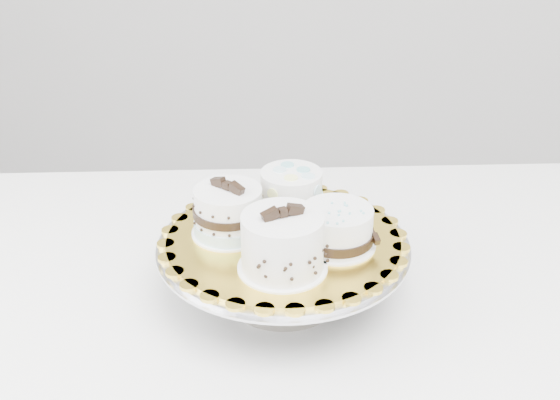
# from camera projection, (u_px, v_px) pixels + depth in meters

# --- Properties ---
(table) EXTENTS (1.45, 1.10, 0.75)m
(table) POSITION_uv_depth(u_px,v_px,m) (304.00, 327.00, 1.10)
(table) COLOR white
(table) RESTS_ON floor
(cake_stand) EXTENTS (0.37, 0.37, 0.10)m
(cake_stand) POSITION_uv_depth(u_px,v_px,m) (283.00, 259.00, 1.03)
(cake_stand) COLOR gray
(cake_stand) RESTS_ON table
(cake_board) EXTENTS (0.43, 0.43, 0.00)m
(cake_board) POSITION_uv_depth(u_px,v_px,m) (283.00, 239.00, 1.01)
(cake_board) COLOR gold
(cake_board) RESTS_ON cake_stand
(cake_swirl) EXTENTS (0.15, 0.15, 0.10)m
(cake_swirl) POSITION_uv_depth(u_px,v_px,m) (283.00, 244.00, 0.92)
(cake_swirl) COLOR white
(cake_swirl) RESTS_ON cake_board
(cake_banded) EXTENTS (0.13, 0.13, 0.09)m
(cake_banded) POSITION_uv_depth(u_px,v_px,m) (229.00, 213.00, 1.01)
(cake_banded) COLOR white
(cake_banded) RESTS_ON cake_board
(cake_dots) EXTENTS (0.12, 0.12, 0.07)m
(cake_dots) POSITION_uv_depth(u_px,v_px,m) (291.00, 192.00, 1.06)
(cake_dots) COLOR white
(cake_dots) RESTS_ON cake_board
(cake_ribbon) EXTENTS (0.13, 0.13, 0.06)m
(cake_ribbon) POSITION_uv_depth(u_px,v_px,m) (337.00, 228.00, 0.98)
(cake_ribbon) COLOR white
(cake_ribbon) RESTS_ON cake_board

